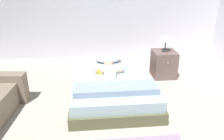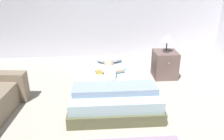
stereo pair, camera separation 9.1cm
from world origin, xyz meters
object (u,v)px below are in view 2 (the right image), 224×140
at_px(nightstand, 165,64).
at_px(toy_block, 99,72).
at_px(lamp, 167,39).
at_px(baby, 109,70).
at_px(pillow, 109,59).
at_px(toothbrush, 125,70).
at_px(bed, 112,84).
at_px(baby_bottle, 134,80).

xyz_separation_m(nightstand, toy_block, (-1.36, -0.56, 0.12)).
bearing_deg(nightstand, lamp, 90.00).
relative_size(baby, nightstand, 1.18).
distance_m(pillow, toothbrush, 0.50).
xyz_separation_m(pillow, nightstand, (1.16, 0.01, -0.16)).
distance_m(bed, baby, 0.27).
height_order(pillow, toy_block, pillow).
bearing_deg(toothbrush, baby, -156.88).
bearing_deg(toothbrush, baby_bottle, -78.54).
relative_size(pillow, baby_bottle, 4.28).
height_order(pillow, toothbrush, pillow).
bearing_deg(bed, pillow, 91.63).
bearing_deg(pillow, baby_bottle, -67.43).
relative_size(pillow, baby, 0.79).
height_order(bed, nightstand, nightstand).
height_order(bed, toothbrush, toothbrush).
relative_size(baby, baby_bottle, 5.44).
xyz_separation_m(nightstand, baby_bottle, (-0.79, -0.89, 0.11)).
bearing_deg(bed, baby, 113.91).
height_order(pillow, nightstand, nightstand).
distance_m(nightstand, baby_bottle, 1.20).
distance_m(toothbrush, toy_block, 0.50).
height_order(pillow, lamp, lamp).
bearing_deg(baby, bed, -66.09).
xyz_separation_m(toothbrush, nightstand, (0.88, 0.42, -0.09)).
xyz_separation_m(baby, toy_block, (-0.18, -0.02, -0.03)).
distance_m(bed, nightstand, 1.31).
bearing_deg(baby_bottle, nightstand, 48.59).
xyz_separation_m(bed, pillow, (-0.02, 0.63, 0.26)).
height_order(toothbrush, baby_bottle, baby_bottle).
height_order(bed, baby, baby).
bearing_deg(pillow, toothbrush, -56.59).
distance_m(pillow, lamp, 1.22).
distance_m(toothbrush, nightstand, 0.98).
bearing_deg(bed, toy_block, 161.36).
bearing_deg(toothbrush, nightstand, 25.49).
bearing_deg(lamp, baby, -155.09).
xyz_separation_m(toothbrush, toy_block, (-0.47, -0.14, 0.03)).
bearing_deg(baby_bottle, pillow, 112.57).
relative_size(baby, lamp, 1.83).
relative_size(bed, nightstand, 3.75).
bearing_deg(toy_block, bed, -18.64).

